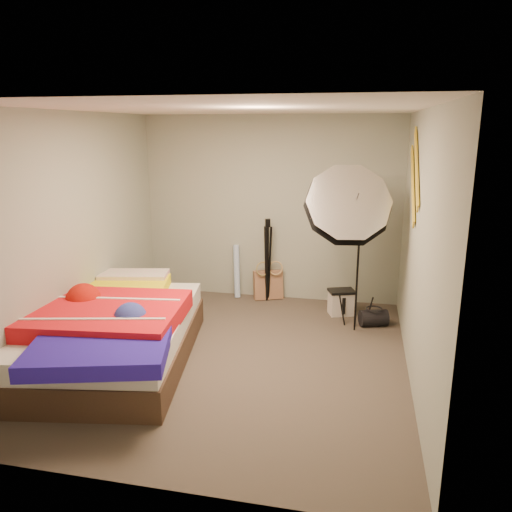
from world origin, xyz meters
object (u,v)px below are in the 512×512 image
(camera_case, at_px, (341,303))
(camera_tripod, at_px, (267,254))
(tote_bag, at_px, (268,285))
(bed, at_px, (109,331))
(wrapping_roll, at_px, (237,271))
(photo_umbrella, at_px, (347,207))
(duffel_bag, at_px, (373,318))

(camera_case, xyz_separation_m, camera_tripod, (-1.03, 0.33, 0.51))
(tote_bag, distance_m, camera_tripod, 0.46)
(bed, bearing_deg, camera_tripod, 60.59)
(camera_case, bearing_deg, tote_bag, 139.06)
(wrapping_roll, distance_m, photo_umbrella, 2.09)
(duffel_bag, xyz_separation_m, photo_umbrella, (-0.37, -0.22, 1.37))
(camera_case, height_order, bed, bed)
(photo_umbrella, bearing_deg, camera_tripod, 141.12)
(duffel_bag, height_order, photo_umbrella, photo_umbrella)
(duffel_bag, bearing_deg, bed, -168.12)
(photo_umbrella, bearing_deg, tote_bag, 138.79)
(tote_bag, distance_m, duffel_bag, 1.60)
(camera_tripod, bearing_deg, photo_umbrella, -38.88)
(duffel_bag, height_order, bed, bed)
(wrapping_roll, distance_m, camera_tripod, 0.54)
(camera_case, xyz_separation_m, bed, (-2.25, -1.84, 0.18))
(tote_bag, relative_size, camera_case, 1.35)
(camera_tripod, bearing_deg, duffel_bag, -24.06)
(duffel_bag, relative_size, camera_tripod, 0.29)
(wrapping_roll, distance_m, duffel_bag, 2.03)
(camera_case, distance_m, photo_umbrella, 1.42)
(wrapping_roll, height_order, bed, wrapping_roll)
(wrapping_roll, relative_size, duffel_bag, 2.26)
(wrapping_roll, distance_m, camera_case, 1.55)
(wrapping_roll, bearing_deg, tote_bag, 0.00)
(duffel_bag, xyz_separation_m, camera_tripod, (-1.43, 0.64, 0.56))
(tote_bag, bearing_deg, camera_case, -44.96)
(wrapping_roll, xyz_separation_m, camera_tripod, (0.45, -0.08, 0.29))
(tote_bag, height_order, photo_umbrella, photo_umbrella)
(wrapping_roll, relative_size, camera_tripod, 0.65)
(bed, bearing_deg, wrapping_roll, 71.08)
(camera_case, relative_size, bed, 0.11)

